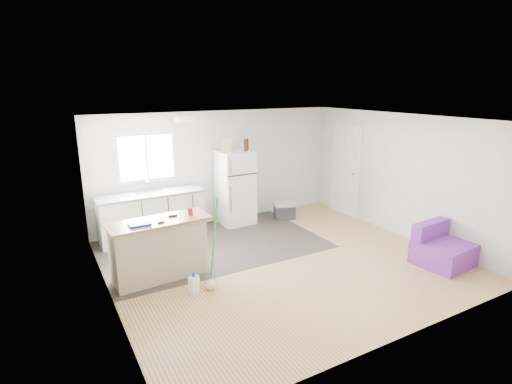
% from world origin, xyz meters
% --- Properties ---
extents(room, '(5.51, 5.01, 2.41)m').
position_xyz_m(room, '(0.00, 0.00, 1.20)').
color(room, olive).
rests_on(room, ground).
extents(vinyl_zone, '(4.05, 2.50, 0.00)m').
position_xyz_m(vinyl_zone, '(-0.73, 1.25, 0.00)').
color(vinyl_zone, '#352D28').
rests_on(vinyl_zone, floor).
extents(window, '(1.18, 0.06, 0.98)m').
position_xyz_m(window, '(-1.55, 2.49, 1.55)').
color(window, white).
rests_on(window, back_wall).
extents(interior_door, '(0.11, 0.92, 2.10)m').
position_xyz_m(interior_door, '(2.72, 1.55, 1.02)').
color(interior_door, white).
rests_on(interior_door, right_wall).
extents(ceiling_fixture, '(0.30, 0.30, 0.07)m').
position_xyz_m(ceiling_fixture, '(-1.20, 1.20, 2.36)').
color(ceiling_fixture, white).
rests_on(ceiling_fixture, ceiling).
extents(kitchen_cabinets, '(2.06, 0.67, 1.19)m').
position_xyz_m(kitchen_cabinets, '(-1.60, 2.18, 0.47)').
color(kitchen_cabinets, white).
rests_on(kitchen_cabinets, floor).
extents(peninsula, '(1.57, 0.69, 0.94)m').
position_xyz_m(peninsula, '(-1.96, 0.43, 0.48)').
color(peninsula, tan).
rests_on(peninsula, floor).
extents(refrigerator, '(0.71, 0.68, 1.58)m').
position_xyz_m(refrigerator, '(0.21, 2.15, 0.79)').
color(refrigerator, white).
rests_on(refrigerator, floor).
extents(cooler, '(0.55, 0.46, 0.36)m').
position_xyz_m(cooler, '(1.30, 1.89, 0.18)').
color(cooler, '#2C2C2F').
rests_on(cooler, floor).
extents(purple_seat, '(0.89, 0.85, 0.68)m').
position_xyz_m(purple_seat, '(2.29, -1.38, 0.25)').
color(purple_seat, purple).
rests_on(purple_seat, floor).
extents(cleaner_jug, '(0.17, 0.15, 0.30)m').
position_xyz_m(cleaner_jug, '(-1.68, -0.27, 0.13)').
color(cleaner_jug, white).
rests_on(cleaner_jug, floor).
extents(mop, '(0.23, 0.40, 1.42)m').
position_xyz_m(mop, '(-1.40, -0.27, 0.23)').
color(mop, green).
rests_on(mop, floor).
extents(red_cup, '(0.09, 0.09, 0.12)m').
position_xyz_m(red_cup, '(-1.43, 0.43, 1.00)').
color(red_cup, red).
rests_on(red_cup, peninsula).
extents(blue_tray, '(0.30, 0.22, 0.04)m').
position_xyz_m(blue_tray, '(-2.24, 0.34, 0.96)').
color(blue_tray, '#1318B2').
rests_on(blue_tray, peninsula).
extents(tool_a, '(0.15, 0.07, 0.03)m').
position_xyz_m(tool_a, '(-1.70, 0.49, 0.96)').
color(tool_a, black).
rests_on(tool_a, peninsula).
extents(tool_b, '(0.11, 0.06, 0.03)m').
position_xyz_m(tool_b, '(-1.94, 0.29, 0.96)').
color(tool_b, black).
rests_on(tool_b, peninsula).
extents(cardboard_box, '(0.22, 0.17, 0.30)m').
position_xyz_m(cardboard_box, '(0.02, 2.13, 1.73)').
color(cardboard_box, tan).
rests_on(cardboard_box, refrigerator).
extents(bottle_left, '(0.09, 0.09, 0.25)m').
position_xyz_m(bottle_left, '(0.42, 2.07, 1.70)').
color(bottle_left, '#3D1C0B').
rests_on(bottle_left, refrigerator).
extents(bottle_right, '(0.08, 0.08, 0.25)m').
position_xyz_m(bottle_right, '(0.50, 2.16, 1.70)').
color(bottle_right, '#3D1C0B').
rests_on(bottle_right, refrigerator).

